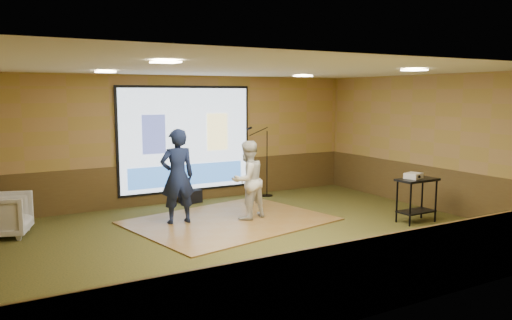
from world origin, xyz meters
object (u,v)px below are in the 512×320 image
projector_screen (186,140)px  mic_stand (265,177)px  player_left (177,176)px  av_table (417,192)px  duffel_bag (190,197)px  banquet_chair (4,215)px  dance_floor (230,221)px  player_right (248,180)px  projector (413,176)px

projector_screen → mic_stand: 2.21m
player_left → mic_stand: player_left is taller
av_table → duffel_bag: av_table is taller
player_left → mic_stand: 3.29m
player_left → duffel_bag: size_ratio=3.90×
player_left → banquet_chair: bearing=-10.1°
dance_floor → av_table: (3.25, -1.88, 0.60)m
dance_floor → player_left: bearing=161.6°
player_left → av_table: player_left is taller
player_left → mic_stand: (2.88, 1.50, -0.47)m
mic_stand → banquet_chair: bearing=-162.7°
player_left → player_right: player_left is taller
player_right → banquet_chair: 4.57m
player_left → projector: 4.70m
mic_stand → dance_floor: bearing=-126.4°
duffel_bag → banquet_chair: bearing=-166.1°
dance_floor → projector: size_ratio=11.52×
projector → banquet_chair: projector is taller
projector → projector_screen: bearing=112.0°
av_table → player_right: bearing=147.3°
duffel_bag → av_table: bearing=-50.1°
projector_screen → av_table: size_ratio=3.73×
av_table → banquet_chair: bearing=158.1°
player_right → banquet_chair: size_ratio=1.85×
projector_screen → player_right: bearing=-79.6°
player_left → av_table: bearing=155.7°
projector → player_right: bearing=131.2°
banquet_chair → mic_stand: bearing=-65.3°
player_left → duffel_bag: 2.12m
dance_floor → duffel_bag: (-0.03, 2.03, 0.14)m
banquet_chair → av_table: bearing=-94.7°
dance_floor → projector: 3.80m
mic_stand → projector: bearing=-60.6°
projector → banquet_chair: (-7.23, 2.87, -0.55)m
av_table → banquet_chair: (-7.28, 2.93, -0.22)m
player_right → duffel_bag: size_ratio=3.34×
player_left → projector: player_left is taller
dance_floor → projector: bearing=-29.7°
projector_screen → mic_stand: (1.93, -0.41, -0.98)m
player_right → banquet_chair: (-4.42, 1.10, -0.44)m
player_right → av_table: bearing=133.7°
player_right → mic_stand: 2.43m
player_right → banquet_chair: player_right is taller
dance_floor → player_right: bearing=-7.0°
projector → duffel_bag: (-3.23, 3.86, -0.79)m
player_left → projector: size_ratio=5.75×
av_table → dance_floor: bearing=149.9°
player_right → projector: player_right is taller
dance_floor → duffel_bag: size_ratio=7.82×
player_left → player_right: size_ratio=1.17×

